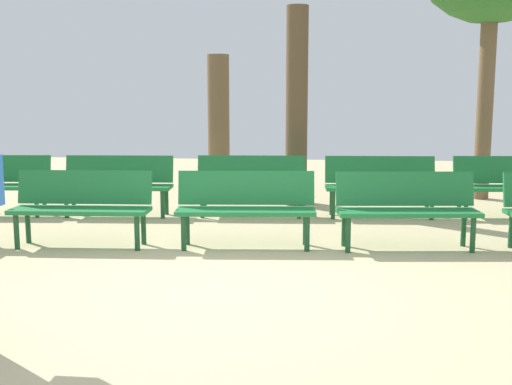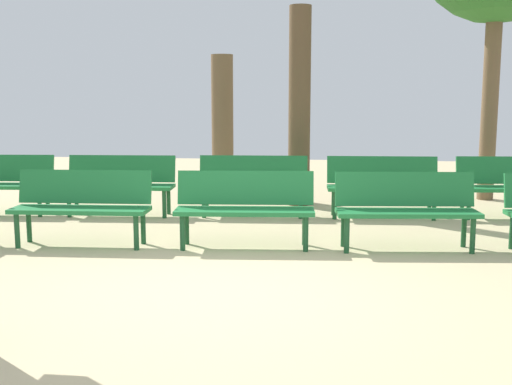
% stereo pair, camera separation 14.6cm
% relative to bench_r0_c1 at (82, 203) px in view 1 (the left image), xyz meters
% --- Properties ---
extents(ground_plane, '(24.08, 24.08, 0.00)m').
position_rel_bench_r0_c1_xyz_m(ground_plane, '(1.98, -1.48, -0.50)').
color(ground_plane, '#CCB789').
extents(bench_r0_c1, '(1.62, 0.55, 0.87)m').
position_rel_bench_r0_c1_xyz_m(bench_r0_c1, '(0.00, 0.00, 0.00)').
color(bench_r0_c1, '#1E7238').
rests_on(bench_r0_c1, ground_plane).
extents(bench_r0_c2, '(1.63, 0.60, 0.87)m').
position_rel_bench_r0_c1_xyz_m(bench_r0_c2, '(1.92, 0.13, 0.00)').
color(bench_r0_c2, '#1E7238').
rests_on(bench_r0_c2, ground_plane).
extents(bench_r0_c3, '(1.64, 0.63, 0.87)m').
position_rel_bench_r0_c1_xyz_m(bench_r0_c3, '(3.77, 0.23, 0.00)').
color(bench_r0_c3, '#1E7238').
rests_on(bench_r0_c3, ground_plane).
extents(bench_r1_c1, '(1.62, 0.57, 0.87)m').
position_rel_bench_r0_c1_xyz_m(bench_r1_c1, '(-0.18, 1.91, 0.00)').
color(bench_r1_c1, '#1E7238').
rests_on(bench_r1_c1, ground_plane).
extents(bench_r1_c2, '(1.63, 0.58, 0.87)m').
position_rel_bench_r0_c1_xyz_m(bench_r1_c2, '(1.78, 2.09, 0.00)').
color(bench_r1_c2, '#1E7238').
rests_on(bench_r1_c2, ground_plane).
extents(bench_r1_c3, '(1.62, 0.56, 0.87)m').
position_rel_bench_r0_c1_xyz_m(bench_r1_c3, '(3.66, 2.18, 0.00)').
color(bench_r1_c3, '#1E7238').
rests_on(bench_r1_c3, ground_plane).
extents(bench_r1_c4, '(1.63, 0.60, 0.87)m').
position_rel_bench_r0_c1_xyz_m(bench_r1_c4, '(5.55, 2.35, 0.00)').
color(bench_r1_c4, '#1E7238').
rests_on(bench_r1_c4, ground_plane).
extents(tree_0, '(0.35, 0.35, 3.15)m').
position_rel_bench_r0_c1_xyz_m(tree_0, '(2.40, 3.09, 1.07)').
color(tree_0, brown).
rests_on(tree_0, ground_plane).
extents(tree_2, '(0.40, 0.40, 2.49)m').
position_rel_bench_r0_c1_xyz_m(tree_2, '(0.95, 4.35, 0.74)').
color(tree_2, brown).
rests_on(tree_2, ground_plane).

